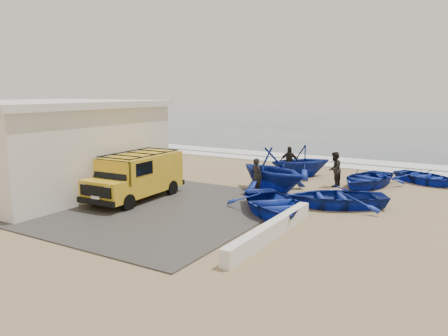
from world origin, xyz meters
The scene contains 17 objects.
ground centered at (0.00, 0.00, 0.00)m, with size 160.00×160.00×0.00m, color #967D57.
slab centered at (-2.00, -2.00, 0.03)m, with size 12.00×10.00×0.05m, color #423F3D.
ocean centered at (0.00, 56.00, 0.00)m, with size 180.00×88.00×0.01m, color #385166.
surf_line centered at (0.00, 12.00, 0.03)m, with size 180.00×1.60×0.06m, color white.
surf_wash centered at (0.00, 14.50, 0.02)m, with size 180.00×2.20×0.04m, color white.
building centered at (-7.50, -2.00, 2.16)m, with size 8.40×9.40×4.30m.
parapet centered at (5.00, -3.00, 0.28)m, with size 0.35×6.00×0.55m, color silver.
van centered at (-2.31, -1.29, 1.12)m, with size 2.14×4.93×2.08m.
boat_near_left centered at (3.83, -0.39, 0.44)m, with size 3.06×4.28×0.89m, color #142C9F.
boat_near_right centered at (5.65, 2.03, 0.42)m, with size 2.90×4.06×0.84m, color #142C9F.
boat_mid_left centered at (2.15, 3.20, 1.06)m, with size 3.48×4.03×2.12m, color #142C9F.
boat_mid_right centered at (5.82, 6.70, 0.41)m, with size 2.82×3.95×0.82m, color #142C9F.
boat_far_left centered at (1.95, 7.49, 0.90)m, with size 2.94×3.40×1.79m, color #142C9F.
boat_far_right centered at (8.26, 9.00, 0.35)m, with size 2.43×3.41×0.71m, color #142C9F.
fisherman_front centered at (1.79, 2.31, 0.86)m, with size 0.62×0.41×1.71m, color black.
fisherman_middle centered at (4.39, 5.82, 0.89)m, with size 0.86×0.67×1.77m, color black.
fisherman_back centered at (1.54, 6.77, 0.88)m, with size 1.03×0.43×1.76m, color black.
Camera 1 is at (10.71, -15.53, 4.76)m, focal length 35.00 mm.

